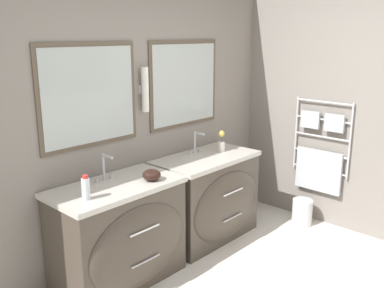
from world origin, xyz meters
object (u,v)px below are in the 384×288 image
Objects in this scene: vanity_left at (121,234)px; toiletry_bottle at (86,188)px; vanity_right at (209,197)px; flower_vase at (221,142)px; waste_bin at (302,212)px; amenity_bowl at (152,175)px.

toiletry_bottle is (-0.34, -0.06, 0.51)m from vanity_left.
flower_vase reaches higher than vanity_right.
vanity_right is (1.10, 0.00, 0.00)m from vanity_left.
toiletry_bottle is at bearing -170.18° from vanity_left.
toiletry_bottle is at bearing 168.06° from waste_bin.
toiletry_bottle reaches higher than waste_bin.
vanity_right is at bearing 0.00° from vanity_left.
vanity_left and vanity_right have the same top height.
vanity_left is 6.93× the size of amenity_bowl.
waste_bin is (1.75, -0.46, -0.75)m from amenity_bowl.
waste_bin is at bearing -31.28° from vanity_right.
waste_bin is (0.91, -0.55, -0.28)m from vanity_right.
flower_vase reaches higher than waste_bin.
vanity_left is 0.54m from amenity_bowl.
amenity_bowl is 0.71× the size of flower_vase.
toiletry_bottle is at bearing -177.68° from vanity_right.
toiletry_bottle reaches higher than vanity_left.
flower_vase is 0.77× the size of waste_bin.
vanity_left is 3.77× the size of waste_bin.
flower_vase reaches higher than vanity_left.
toiletry_bottle is at bearing -176.59° from flower_vase.
flower_vase reaches higher than amenity_bowl.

